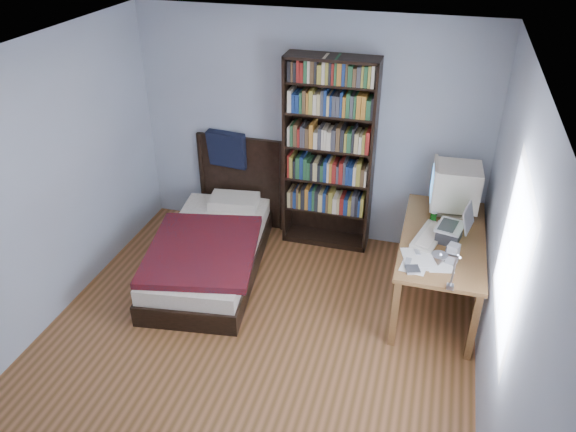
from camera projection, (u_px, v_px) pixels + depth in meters
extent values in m
plane|color=brown|center=(249.00, 351.00, 4.90)|extent=(4.20, 4.20, 0.00)
plane|color=white|center=(236.00, 66.00, 3.63)|extent=(4.20, 4.20, 0.00)
cube|color=#B0BCCE|center=(310.00, 131.00, 6.01)|extent=(3.80, 0.04, 2.50)
cube|color=#B0BCCE|center=(30.00, 197.00, 4.71)|extent=(0.04, 4.20, 2.50)
cube|color=#B0BCCE|center=(506.00, 270.00, 3.82)|extent=(0.04, 4.20, 2.50)
cube|color=white|center=(512.00, 257.00, 3.60)|extent=(0.01, 1.14, 1.14)
cube|color=white|center=(511.00, 257.00, 3.60)|extent=(0.01, 1.00, 1.00)
cube|color=brown|center=(443.00, 239.00, 5.15)|extent=(0.75, 1.54, 0.04)
cube|color=brown|center=(395.00, 313.00, 4.81)|extent=(0.06, 0.06, 0.69)
cube|color=brown|center=(473.00, 327.00, 4.66)|extent=(0.06, 0.06, 0.69)
cube|color=brown|center=(410.00, 228.00, 6.01)|extent=(0.06, 0.06, 0.69)
cube|color=brown|center=(473.00, 237.00, 5.86)|extent=(0.06, 0.06, 0.69)
cube|color=brown|center=(440.00, 241.00, 5.79)|extent=(0.69, 0.40, 0.68)
cube|color=beige|center=(449.00, 211.00, 5.53)|extent=(0.29, 0.25, 0.03)
cylinder|color=beige|center=(450.00, 207.00, 5.50)|extent=(0.11, 0.11, 0.06)
cube|color=beige|center=(457.00, 186.00, 5.38)|extent=(0.45, 0.43, 0.41)
cube|color=#BAAF9B|center=(434.00, 183.00, 5.43)|extent=(0.05, 0.43, 0.43)
cube|color=#3B80D5|center=(432.00, 183.00, 5.43)|extent=(0.02, 0.32, 0.28)
cube|color=#2D2D30|center=(449.00, 234.00, 5.07)|extent=(0.24, 0.27, 0.13)
cube|color=silver|center=(450.00, 227.00, 5.03)|extent=(0.28, 0.33, 0.02)
cube|color=#2D2D30|center=(448.00, 225.00, 5.03)|extent=(0.19, 0.26, 0.00)
cube|color=silver|center=(468.00, 218.00, 4.94)|extent=(0.13, 0.30, 0.21)
cube|color=#0CBF26|center=(467.00, 218.00, 4.94)|extent=(0.10, 0.24, 0.16)
cube|color=#99999E|center=(450.00, 287.00, 4.47)|extent=(0.06, 0.05, 0.04)
cylinder|color=#99999E|center=(454.00, 270.00, 4.32)|extent=(0.02, 0.13, 0.37)
cylinder|color=#99999E|center=(449.00, 255.00, 4.03)|extent=(0.15, 0.30, 0.19)
cone|color=#99999E|center=(439.00, 260.00, 3.91)|extent=(0.11, 0.11, 0.10)
cube|color=#BAAF9B|center=(429.00, 236.00, 5.12)|extent=(0.33, 0.55, 0.05)
cube|color=gray|center=(453.00, 254.00, 4.75)|extent=(0.11, 0.11, 0.18)
cylinder|color=#063307|center=(433.00, 218.00, 5.34)|extent=(0.06, 0.06, 0.11)
ellipsoid|color=silver|center=(441.00, 223.00, 5.34)|extent=(0.06, 0.10, 0.03)
cube|color=silver|center=(417.00, 252.00, 4.91)|extent=(0.07, 0.10, 0.02)
cube|color=gray|center=(408.00, 262.00, 4.78)|extent=(0.06, 0.10, 0.02)
cube|color=gray|center=(412.00, 270.00, 4.68)|extent=(0.14, 0.14, 0.02)
cube|color=black|center=(287.00, 151.00, 6.02)|extent=(0.03, 0.30, 2.10)
cube|color=black|center=(372.00, 161.00, 5.81)|extent=(0.03, 0.30, 2.10)
cube|color=black|center=(333.00, 57.00, 5.39)|extent=(0.95, 0.30, 0.03)
cube|color=black|center=(326.00, 238.00, 6.43)|extent=(0.95, 0.30, 0.06)
cube|color=black|center=(332.00, 151.00, 6.03)|extent=(0.95, 0.02, 2.10)
cube|color=olive|center=(329.00, 154.00, 5.88)|extent=(0.87, 0.22, 1.90)
cube|color=black|center=(211.00, 261.00, 5.90)|extent=(1.24, 2.08, 0.22)
cube|color=beige|center=(210.00, 246.00, 5.80)|extent=(1.19, 2.01, 0.16)
cube|color=maroon|center=(202.00, 250.00, 5.53)|extent=(1.28, 1.46, 0.07)
cube|color=beige|center=(234.00, 202.00, 6.34)|extent=(0.58, 0.41, 0.12)
cube|color=black|center=(242.00, 181.00, 6.51)|extent=(1.04, 0.05, 1.10)
cylinder|color=black|center=(202.00, 177.00, 6.61)|extent=(0.06, 0.06, 1.10)
cylinder|color=black|center=(282.00, 188.00, 6.38)|extent=(0.06, 0.06, 1.10)
cube|color=black|center=(227.00, 149.00, 6.32)|extent=(0.46, 0.20, 0.43)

